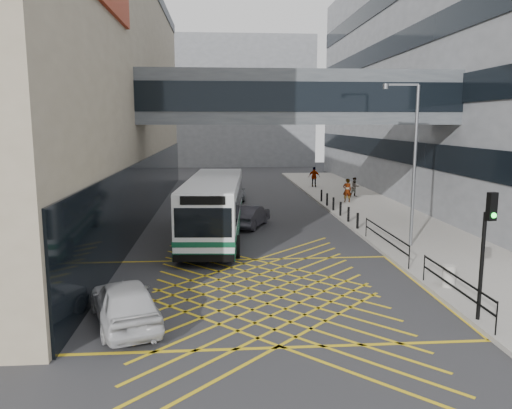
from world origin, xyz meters
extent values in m
plane|color=#333335|center=(0.00, 0.00, 0.00)|extent=(120.00, 120.00, 0.00)
cube|color=black|center=(-5.96, 16.00, 2.00)|extent=(0.10, 41.50, 4.00)
cube|color=black|center=(11.96, 24.00, 4.00)|extent=(0.10, 43.50, 1.60)
cube|color=black|center=(11.96, 24.00, 8.00)|extent=(0.10, 43.50, 1.60)
cube|color=black|center=(11.96, 24.00, 12.00)|extent=(0.10, 43.50, 1.60)
cube|color=slate|center=(-2.00, 60.00, 9.00)|extent=(28.00, 16.00, 18.00)
cube|color=#4D5257|center=(3.00, 12.00, 7.50)|extent=(20.00, 4.00, 3.00)
cube|color=black|center=(3.00, 9.98, 7.50)|extent=(19.50, 0.06, 1.60)
cube|color=black|center=(3.00, 14.02, 7.50)|extent=(19.50, 0.06, 1.60)
cube|color=#9D988F|center=(9.00, 15.00, 0.08)|extent=(6.00, 54.00, 0.16)
cube|color=gold|center=(0.00, 0.00, 0.00)|extent=(12.00, 9.00, 0.01)
cube|color=silver|center=(-1.85, 8.70, 1.76)|extent=(3.42, 11.57, 2.80)
cube|color=#0E472C|center=(-1.85, 8.70, 0.54)|extent=(3.47, 11.62, 0.35)
cube|color=#0E472C|center=(-1.85, 8.70, 1.09)|extent=(3.49, 11.62, 0.23)
cube|color=black|center=(-1.81, 9.33, 2.13)|extent=(3.38, 10.13, 1.09)
cube|color=black|center=(-2.27, 3.03, 2.02)|extent=(2.39, 0.26, 1.24)
cube|color=black|center=(-2.27, 3.01, 2.96)|extent=(1.87, 0.20, 0.36)
cube|color=silver|center=(-1.85, 8.70, 3.17)|extent=(3.39, 11.47, 0.10)
cube|color=black|center=(-2.27, 3.01, 0.52)|extent=(2.59, 0.29, 0.31)
cube|color=black|center=(-1.44, 14.40, 0.52)|extent=(2.59, 0.29, 0.31)
cylinder|color=black|center=(-3.43, 5.08, 0.52)|extent=(0.37, 1.06, 1.04)
cylinder|color=black|center=(-0.82, 4.88, 0.52)|extent=(0.37, 1.06, 1.04)
cylinder|color=black|center=(-2.91, 12.11, 0.52)|extent=(0.37, 1.06, 1.04)
cylinder|color=black|center=(-0.31, 11.92, 0.52)|extent=(0.37, 1.06, 1.04)
imported|color=silver|center=(-4.50, -2.57, 0.73)|extent=(3.31, 4.98, 1.47)
imported|color=#242329|center=(0.23, 11.70, 0.66)|extent=(3.06, 4.52, 1.32)
imported|color=gray|center=(-0.28, 22.35, 0.62)|extent=(1.80, 4.03, 1.24)
cylinder|color=black|center=(6.25, -3.34, 1.83)|extent=(0.14, 0.14, 3.34)
cube|color=black|center=(6.30, -3.55, 3.70)|extent=(0.31, 0.24, 0.83)
sphere|color=#19E533|center=(6.33, -3.64, 3.45)|extent=(0.19, 0.19, 0.16)
cylinder|color=slate|center=(7.75, 5.91, 4.01)|extent=(0.16, 0.16, 7.70)
cube|color=slate|center=(6.99, 5.95, 7.86)|extent=(1.54, 0.18, 0.10)
cylinder|color=slate|center=(6.22, 6.00, 7.78)|extent=(0.28, 0.28, 0.24)
cylinder|color=#ADA89E|center=(6.76, -0.27, 0.56)|extent=(0.46, 0.46, 0.79)
cube|color=black|center=(6.15, -2.00, 1.11)|extent=(0.05, 5.00, 0.05)
cube|color=black|center=(6.15, -2.00, 0.71)|extent=(0.05, 5.00, 0.05)
cube|color=black|center=(6.15, 5.00, 1.11)|extent=(0.05, 6.00, 0.05)
cube|color=black|center=(6.15, 5.00, 0.71)|extent=(0.05, 6.00, 0.05)
cylinder|color=black|center=(6.15, -4.50, 0.66)|extent=(0.04, 0.04, 1.00)
cylinder|color=black|center=(6.15, 0.50, 0.66)|extent=(0.04, 0.04, 1.00)
cylinder|color=black|center=(6.15, 2.00, 0.66)|extent=(0.04, 0.04, 1.00)
cylinder|color=black|center=(6.15, 8.00, 0.66)|extent=(0.04, 0.04, 1.00)
cylinder|color=black|center=(6.25, 10.00, 0.61)|extent=(0.14, 0.14, 0.90)
cylinder|color=black|center=(6.25, 12.00, 0.61)|extent=(0.14, 0.14, 0.90)
cylinder|color=black|center=(6.25, 14.00, 0.61)|extent=(0.14, 0.14, 0.90)
cylinder|color=black|center=(6.25, 16.00, 0.61)|extent=(0.14, 0.14, 0.90)
cylinder|color=black|center=(6.25, 18.00, 0.61)|extent=(0.14, 0.14, 0.90)
cylinder|color=black|center=(6.25, 20.00, 0.61)|extent=(0.14, 0.14, 0.90)
imported|color=gray|center=(8.09, 19.45, 1.06)|extent=(0.72, 0.53, 1.79)
imported|color=gray|center=(9.46, 22.25, 0.94)|extent=(0.81, 0.53, 1.56)
imported|color=gray|center=(7.37, 28.71, 1.09)|extent=(1.22, 0.87, 1.87)
camera|label=1|loc=(-1.62, -17.27, 6.09)|focal=35.00mm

